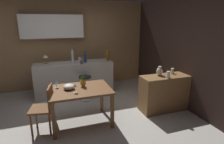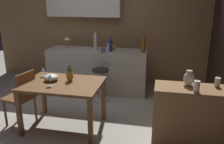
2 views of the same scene
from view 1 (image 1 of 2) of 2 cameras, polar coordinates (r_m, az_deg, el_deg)
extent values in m
plane|color=#B7B2A8|center=(4.11, -10.93, -13.74)|extent=(9.00, 9.00, 0.00)
cube|color=#9E7A51|center=(5.72, -14.71, 8.21)|extent=(5.20, 0.10, 2.60)
cube|color=white|center=(5.55, -18.18, 13.43)|extent=(1.70, 0.32, 0.64)
cube|color=#33231E|center=(4.92, 18.57, 6.73)|extent=(0.10, 4.40, 2.60)
cube|color=brown|center=(3.59, -9.99, -5.50)|extent=(1.17, 0.84, 0.04)
cube|color=brown|center=(4.04, -18.18, -9.28)|extent=(0.06, 0.06, 0.70)
cube|color=brown|center=(4.17, -3.26, -7.68)|extent=(0.06, 0.06, 0.70)
cube|color=brown|center=(3.38, -17.87, -14.44)|extent=(0.06, 0.06, 0.70)
cube|color=brown|center=(3.53, 0.08, -12.24)|extent=(0.06, 0.06, 0.70)
cube|color=#B2ADA3|center=(5.21, -11.67, -1.94)|extent=(2.10, 0.60, 0.90)
cube|color=olive|center=(4.36, 15.98, -6.33)|extent=(1.10, 0.44, 0.82)
cube|color=brown|center=(3.63, -21.26, -10.75)|extent=(0.47, 0.47, 0.04)
cube|color=brown|center=(3.50, -18.72, -7.60)|extent=(0.10, 0.38, 0.43)
cylinder|color=brown|center=(3.64, -23.98, -15.18)|extent=(0.04, 0.04, 0.44)
cylinder|color=brown|center=(3.91, -22.70, -12.81)|extent=(0.04, 0.04, 0.44)
cylinder|color=brown|center=(3.56, -18.87, -15.33)|extent=(0.04, 0.04, 0.44)
cylinder|color=brown|center=(3.84, -17.97, -12.89)|extent=(0.04, 0.04, 0.44)
cylinder|color=#262323|center=(4.69, -8.50, -1.56)|extent=(0.32, 0.32, 0.04)
cylinder|color=silver|center=(4.79, -8.35, -5.11)|extent=(0.04, 0.04, 0.60)
cylinder|color=silver|center=(4.91, -8.21, -8.34)|extent=(0.34, 0.34, 0.03)
cylinder|color=silver|center=(3.76, -16.94, -4.62)|extent=(0.07, 0.07, 0.00)
cylinder|color=silver|center=(3.75, -16.99, -4.05)|extent=(0.01, 0.01, 0.08)
cone|color=silver|center=(3.72, -17.09, -2.96)|extent=(0.07, 0.07, 0.07)
cylinder|color=silver|center=(3.43, -11.48, -6.26)|extent=(0.06, 0.06, 0.00)
cylinder|color=silver|center=(3.41, -11.53, -5.40)|extent=(0.01, 0.01, 0.11)
cone|color=silver|center=(3.38, -11.61, -4.10)|extent=(0.07, 0.07, 0.06)
ellipsoid|color=gold|center=(3.66, -9.07, -3.32)|extent=(0.11, 0.11, 0.17)
cone|color=#2D6B28|center=(3.62, -9.16, -1.32)|extent=(0.08, 0.08, 0.10)
ellipsoid|color=beige|center=(3.59, -13.35, -4.50)|extent=(0.22, 0.22, 0.10)
cylinder|color=navy|center=(5.02, -8.41, 4.17)|extent=(0.07, 0.07, 0.22)
sphere|color=navy|center=(5.00, -8.46, 5.39)|extent=(0.07, 0.07, 0.07)
cylinder|color=navy|center=(4.99, -8.49, 6.06)|extent=(0.03, 0.03, 0.07)
cylinder|color=#8C5114|center=(5.21, -1.41, 5.07)|extent=(0.08, 0.08, 0.27)
sphere|color=#8C5114|center=(5.19, -1.42, 6.54)|extent=(0.08, 0.08, 0.08)
cylinder|color=#8C5114|center=(5.18, -1.43, 7.24)|extent=(0.03, 0.03, 0.08)
cylinder|color=silver|center=(5.00, -12.24, 4.38)|extent=(0.07, 0.07, 0.29)
sphere|color=silver|center=(4.98, -12.34, 6.04)|extent=(0.07, 0.07, 0.07)
cylinder|color=silver|center=(4.97, -12.37, 6.64)|extent=(0.03, 0.03, 0.07)
cylinder|color=white|center=(5.30, -10.06, 4.04)|extent=(0.08, 0.08, 0.10)
torus|color=white|center=(5.30, -9.49, 4.13)|extent=(0.05, 0.01, 0.05)
cylinder|color=gold|center=(5.19, -8.49, 3.82)|extent=(0.09, 0.09, 0.09)
torus|color=gold|center=(5.20, -7.87, 3.91)|extent=(0.05, 0.01, 0.05)
cylinder|color=#515660|center=(4.88, -9.52, 3.04)|extent=(0.08, 0.08, 0.09)
torus|color=#515660|center=(4.89, -8.90, 3.14)|extent=(0.05, 0.01, 0.05)
cylinder|color=#A58447|center=(5.16, -19.98, 2.58)|extent=(0.08, 0.08, 0.02)
cylinder|color=#A58447|center=(5.15, -20.07, 3.48)|extent=(0.02, 0.02, 0.15)
cone|color=beige|center=(5.13, -20.19, 4.68)|extent=(0.14, 0.14, 0.07)
cylinder|color=white|center=(4.08, 17.23, -0.79)|extent=(0.08, 0.08, 0.15)
ellipsoid|color=yellow|center=(4.06, 17.33, 0.36)|extent=(0.01, 0.01, 0.03)
cylinder|color=white|center=(4.45, 18.39, 0.31)|extent=(0.07, 0.07, 0.12)
ellipsoid|color=yellow|center=(4.43, 18.47, 1.22)|extent=(0.01, 0.01, 0.03)
ellipsoid|color=beige|center=(4.20, 14.67, 0.21)|extent=(0.14, 0.14, 0.19)
cylinder|color=beige|center=(4.18, 14.77, 1.60)|extent=(0.08, 0.08, 0.02)
camera|label=2|loc=(1.90, 65.28, 5.12)|focal=38.13mm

